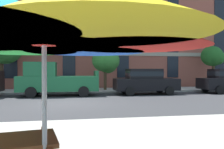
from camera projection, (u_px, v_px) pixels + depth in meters
name	position (u px, v px, depth m)	size (l,w,h in m)	color
ground_plane	(68.00, 104.00, 11.72)	(120.00, 120.00, 0.00)	#38383A
sidewalk_far	(69.00, 91.00, 18.42)	(56.00, 3.60, 0.12)	#B2ADA3
apartment_building	(69.00, 0.00, 26.32)	(43.80, 12.08, 19.20)	#934C3D
pickup_green	(55.00, 80.00, 15.20)	(5.10, 2.12, 2.20)	#195933
sedan_black	(145.00, 81.00, 16.26)	(4.40, 1.98, 1.78)	black
street_tree_left	(2.00, 45.00, 17.57)	(3.14, 3.02, 4.98)	#4C3823
street_tree_middle	(106.00, 62.00, 18.63)	(2.18, 2.01, 3.33)	#4C3823
street_tree_right	(213.00, 57.00, 21.02)	(1.98, 2.01, 3.89)	#4C3823
patio_umbrella	(44.00, 27.00, 2.80)	(4.13, 3.84, 2.49)	silver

